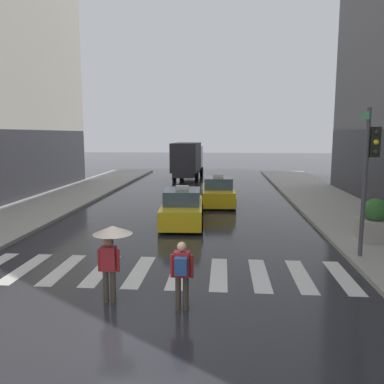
{
  "coord_description": "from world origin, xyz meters",
  "views": [
    {
      "loc": [
        1.9,
        -8.2,
        4.12
      ],
      "look_at": [
        0.59,
        8.0,
        1.71
      ],
      "focal_mm": 36.56,
      "sensor_mm": 36.0,
      "label": 1
    }
  ],
  "objects_px": {
    "taxi_second": "(218,192)",
    "pedestrian_with_backpack": "(182,271)",
    "traffic_light_pole": "(369,162)",
    "box_truck": "(188,159)",
    "taxi_lead": "(182,208)",
    "planter_near_corner": "(375,222)",
    "pedestrian_with_umbrella": "(111,243)"
  },
  "relations": [
    {
      "from": "taxi_second",
      "to": "pedestrian_with_backpack",
      "type": "bearing_deg",
      "value": -92.56
    },
    {
      "from": "traffic_light_pole",
      "to": "box_truck",
      "type": "height_order",
      "value": "traffic_light_pole"
    },
    {
      "from": "box_truck",
      "to": "taxi_second",
      "type": "bearing_deg",
      "value": -76.99
    },
    {
      "from": "pedestrian_with_backpack",
      "to": "box_truck",
      "type": "bearing_deg",
      "value": 94.95
    },
    {
      "from": "traffic_light_pole",
      "to": "taxi_second",
      "type": "bearing_deg",
      "value": 116.18
    },
    {
      "from": "traffic_light_pole",
      "to": "taxi_lead",
      "type": "bearing_deg",
      "value": 143.64
    },
    {
      "from": "pedestrian_with_backpack",
      "to": "planter_near_corner",
      "type": "xyz_separation_m",
      "value": [
        6.62,
        6.14,
        -0.1
      ]
    },
    {
      "from": "traffic_light_pole",
      "to": "pedestrian_with_umbrella",
      "type": "relative_size",
      "value": 2.47
    },
    {
      "from": "box_truck",
      "to": "planter_near_corner",
      "type": "bearing_deg",
      "value": -66.83
    },
    {
      "from": "taxi_lead",
      "to": "taxi_second",
      "type": "bearing_deg",
      "value": 73.45
    },
    {
      "from": "traffic_light_pole",
      "to": "pedestrian_with_umbrella",
      "type": "bearing_deg",
      "value": -152.18
    },
    {
      "from": "traffic_light_pole",
      "to": "taxi_lead",
      "type": "distance_m",
      "value": 8.45
    },
    {
      "from": "taxi_lead",
      "to": "planter_near_corner",
      "type": "xyz_separation_m",
      "value": [
        7.55,
        -2.8,
        0.15
      ]
    },
    {
      "from": "pedestrian_with_umbrella",
      "to": "pedestrian_with_backpack",
      "type": "bearing_deg",
      "value": -9.69
    },
    {
      "from": "pedestrian_with_backpack",
      "to": "taxi_lead",
      "type": "bearing_deg",
      "value": 95.91
    },
    {
      "from": "traffic_light_pole",
      "to": "pedestrian_with_backpack",
      "type": "bearing_deg",
      "value": -143.24
    },
    {
      "from": "taxi_second",
      "to": "planter_near_corner",
      "type": "xyz_separation_m",
      "value": [
        5.99,
        -8.06,
        0.15
      ]
    },
    {
      "from": "pedestrian_with_umbrella",
      "to": "pedestrian_with_backpack",
      "type": "xyz_separation_m",
      "value": [
        1.75,
        -0.3,
        -0.54
      ]
    },
    {
      "from": "box_truck",
      "to": "pedestrian_with_umbrella",
      "type": "bearing_deg",
      "value": -88.72
    },
    {
      "from": "taxi_lead",
      "to": "box_truck",
      "type": "bearing_deg",
      "value": 94.48
    },
    {
      "from": "pedestrian_with_umbrella",
      "to": "planter_near_corner",
      "type": "distance_m",
      "value": 10.23
    },
    {
      "from": "box_truck",
      "to": "planter_near_corner",
      "type": "xyz_separation_m",
      "value": [
        8.97,
        -20.96,
        -0.98
      ]
    },
    {
      "from": "box_truck",
      "to": "pedestrian_with_umbrella",
      "type": "height_order",
      "value": "box_truck"
    },
    {
      "from": "taxi_second",
      "to": "pedestrian_with_umbrella",
      "type": "distance_m",
      "value": 14.12
    },
    {
      "from": "taxi_lead",
      "to": "pedestrian_with_backpack",
      "type": "xyz_separation_m",
      "value": [
        0.93,
        -8.94,
        0.25
      ]
    },
    {
      "from": "traffic_light_pole",
      "to": "box_truck",
      "type": "bearing_deg",
      "value": 109.04
    },
    {
      "from": "traffic_light_pole",
      "to": "taxi_second",
      "type": "xyz_separation_m",
      "value": [
        -4.93,
        10.04,
        -2.53
      ]
    },
    {
      "from": "pedestrian_with_umbrella",
      "to": "taxi_lead",
      "type": "bearing_deg",
      "value": 84.56
    },
    {
      "from": "traffic_light_pole",
      "to": "planter_near_corner",
      "type": "xyz_separation_m",
      "value": [
        1.05,
        1.98,
        -2.38
      ]
    },
    {
      "from": "taxi_lead",
      "to": "planter_near_corner",
      "type": "relative_size",
      "value": 2.89
    },
    {
      "from": "traffic_light_pole",
      "to": "box_truck",
      "type": "relative_size",
      "value": 0.63
    },
    {
      "from": "box_truck",
      "to": "pedestrian_with_umbrella",
      "type": "xyz_separation_m",
      "value": [
        0.6,
        -26.8,
        -0.34
      ]
    }
  ]
}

